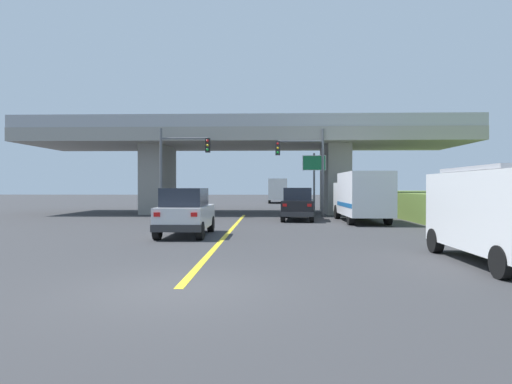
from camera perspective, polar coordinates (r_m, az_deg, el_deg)
ground at (r=34.31m, az=-1.32°, el=-2.78°), size 160.00×160.00×0.00m
overpass_bridge at (r=34.38m, az=-1.32°, el=5.63°), size 33.63×8.68×7.17m
lane_divider_stripe at (r=20.34m, az=-3.46°, el=-5.16°), size 0.20×22.99×0.01m
suv_lead at (r=18.51m, az=-9.26°, el=-2.62°), size 1.94×4.25×2.02m
suv_crossing at (r=27.02m, az=5.58°, el=-1.57°), size 2.34×4.98×2.02m
box_truck at (r=26.05m, az=13.77°, el=-0.49°), size 2.33×6.86×2.91m
work_van at (r=13.29m, az=29.25°, el=-2.14°), size 2.08×5.01×2.62m
traffic_signal_nearside at (r=29.92m, az=6.79°, el=3.98°), size 3.34×0.36×6.07m
traffic_signal_farside at (r=29.82m, az=-10.39°, el=4.11°), size 3.45×0.36×6.05m
highway_sign at (r=31.47m, az=7.70°, el=2.98°), size 1.69×0.17×4.51m
semi_truck_distant at (r=55.92m, az=2.82°, el=0.23°), size 2.33×7.22×3.10m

